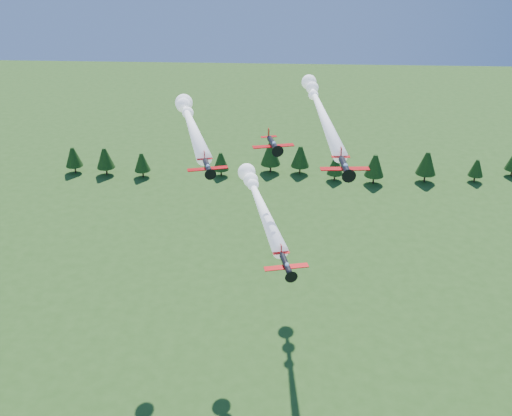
# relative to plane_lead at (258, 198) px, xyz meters

# --- Properties ---
(ground) EXTENTS (600.00, 600.00, 0.00)m
(ground) POSITION_rel_plane_lead_xyz_m (3.25, -12.58, -38.39)
(ground) COLOR #2B5119
(ground) RESTS_ON ground
(plane_lead) EXTENTS (13.87, 41.11, 3.70)m
(plane_lead) POSITION_rel_plane_lead_xyz_m (0.00, 0.00, 0.00)
(plane_lead) COLOR black
(plane_lead) RESTS_ON ground
(plane_left) EXTENTS (15.03, 40.44, 3.70)m
(plane_left) POSITION_rel_plane_lead_xyz_m (-13.55, 7.30, 12.79)
(plane_left) COLOR black
(plane_left) RESTS_ON ground
(plane_right) EXTENTS (10.23, 59.70, 3.70)m
(plane_right) POSITION_rel_plane_lead_xyz_m (12.20, 23.11, 10.85)
(plane_right) COLOR black
(plane_right) RESTS_ON ground
(plane_slot) EXTENTS (7.35, 8.11, 2.57)m
(plane_slot) POSITION_rel_plane_lead_xyz_m (2.77, -3.73, 12.39)
(plane_slot) COLOR black
(plane_slot) RESTS_ON ground
(treeline) EXTENTS (170.19, 16.31, 11.75)m
(treeline) POSITION_rel_plane_lead_xyz_m (7.14, 98.39, -31.76)
(treeline) COLOR #382314
(treeline) RESTS_ON ground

